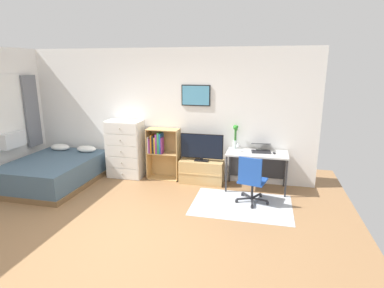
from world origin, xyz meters
TOP-DOWN VIEW (x-y plane):
  - ground_plane at (0.00, 0.00)m, footprint 7.20×7.20m
  - wall_back_with_posters at (0.00, 2.43)m, footprint 6.12×0.09m
  - area_rug at (1.72, 1.27)m, footprint 1.70×1.20m
  - bed at (-2.07, 1.40)m, footprint 1.49×1.93m
  - dresser at (-0.85, 2.15)m, footprint 0.75×0.46m
  - bookshelf at (-0.08, 2.22)m, footprint 0.67×0.30m
  - tv_stand at (0.82, 2.17)m, footprint 0.89×0.41m
  - television at (0.82, 2.15)m, footprint 0.87×0.16m
  - desk at (1.92, 2.15)m, footprint 1.15×0.60m
  - office_chair at (1.86, 1.37)m, footprint 0.58×0.57m
  - laptop at (1.98, 2.19)m, footprint 0.40×0.43m
  - computer_mouse at (2.23, 2.06)m, footprint 0.06×0.10m
  - bamboo_vase at (1.47, 2.29)m, footprint 0.10×0.11m
  - wine_glass at (1.55, 2.05)m, footprint 0.07×0.07m

SIDE VIEW (x-z plane):
  - ground_plane at x=0.00m, z-range 0.00..0.00m
  - area_rug at x=1.72m, z-range 0.00..0.01m
  - tv_stand at x=0.82m, z-range 0.00..0.47m
  - bed at x=-2.07m, z-range -0.06..0.59m
  - office_chair at x=1.86m, z-range 0.03..0.89m
  - desk at x=1.92m, z-range 0.23..0.97m
  - dresser at x=-0.85m, z-range 0.00..1.23m
  - bookshelf at x=-0.08m, z-range 0.10..1.18m
  - television at x=0.82m, z-range 0.47..1.03m
  - computer_mouse at x=2.23m, z-range 0.74..0.77m
  - laptop at x=1.98m, z-range 0.72..0.88m
  - wine_glass at x=1.55m, z-range 0.78..0.96m
  - bamboo_vase at x=1.47m, z-range 0.77..1.25m
  - wall_back_with_posters at x=0.00m, z-range 0.00..2.70m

